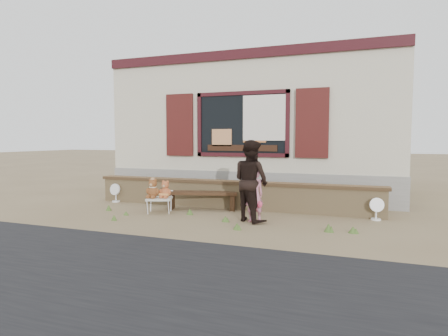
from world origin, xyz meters
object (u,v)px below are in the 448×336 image
at_px(teddy_bear_right, 166,189).
at_px(teddy_bear_left, 153,188).
at_px(bench, 202,197).
at_px(adult, 251,181).
at_px(folding_chair, 159,199).
at_px(child, 254,195).

bearing_deg(teddy_bear_right, teddy_bear_left, 180.00).
bearing_deg(bench, adult, -43.23).
bearing_deg(folding_chair, bench, 19.86).
relative_size(teddy_bear_left, adult, 0.27).
bearing_deg(teddy_bear_left, bench, 17.45).
bearing_deg(adult, teddy_bear_right, 27.59).
height_order(folding_chair, teddy_bear_left, teddy_bear_left).
relative_size(folding_chair, child, 0.64).
bearing_deg(child, folding_chair, -40.77).
xyz_separation_m(teddy_bear_right, child, (2.12, -0.19, -0.00)).
xyz_separation_m(bench, teddy_bear_left, (-0.88, -0.70, 0.25)).
xyz_separation_m(folding_chair, adult, (2.18, -0.13, 0.52)).
relative_size(bench, folding_chair, 2.47).
relative_size(bench, teddy_bear_right, 4.25).
height_order(bench, folding_chair, bench).
xyz_separation_m(folding_chair, teddy_bear_left, (-0.13, -0.05, 0.25)).
distance_m(bench, adult, 1.71).
bearing_deg(bench, teddy_bear_left, -156.05).
height_order(bench, teddy_bear_left, teddy_bear_left).
xyz_separation_m(bench, teddy_bear_right, (-0.62, -0.60, 0.23)).
xyz_separation_m(bench, folding_chair, (-0.75, -0.65, -0.00)).
bearing_deg(teddy_bear_right, adult, -26.02).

